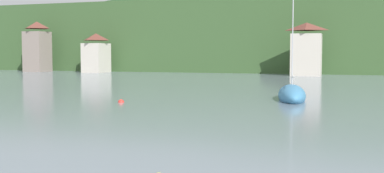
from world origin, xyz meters
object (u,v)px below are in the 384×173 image
(shore_building_central, at_px, (306,50))
(mooring_buoy_near, at_px, (121,102))
(sailboat_far_5, at_px, (292,95))
(shore_building_west, at_px, (37,47))
(shore_building_westcentral, at_px, (96,54))

(shore_building_central, height_order, mooring_buoy_near, shore_building_central)
(sailboat_far_5, height_order, mooring_buoy_near, sailboat_far_5)
(shore_building_central, bearing_deg, mooring_buoy_near, -100.98)
(shore_building_west, height_order, shore_building_central, shore_building_west)
(shore_building_westcentral, distance_m, mooring_buoy_near, 64.05)
(shore_building_westcentral, bearing_deg, sailboat_far_5, -45.16)
(sailboat_far_5, bearing_deg, mooring_buoy_near, 106.55)
(shore_building_west, distance_m, shore_building_central, 58.95)
(shore_building_central, bearing_deg, sailboat_far_5, -86.29)
(shore_building_westcentral, relative_size, mooring_buoy_near, 15.94)
(shore_building_west, height_order, shore_building_westcentral, shore_building_west)
(sailboat_far_5, bearing_deg, shore_building_central, -6.33)
(shore_building_central, distance_m, mooring_buoy_near, 54.75)
(shore_building_central, xyz_separation_m, mooring_buoy_near, (-10.39, -53.55, -4.73))
(shore_building_west, distance_m, mooring_buoy_near, 72.73)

